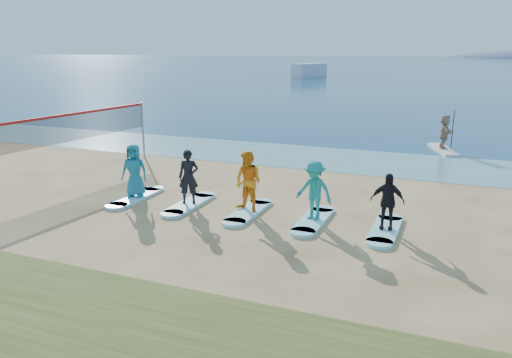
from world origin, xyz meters
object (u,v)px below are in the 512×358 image
at_px(surfboard_1, 190,204).
at_px(student_4, 387,201).
at_px(surfboard_4, 385,230).
at_px(student_1, 189,177).
at_px(paddleboard, 443,149).
at_px(paddleboarder, 445,132).
at_px(boat_offshore_a, 309,77).
at_px(volleyball_net, 63,129).
at_px(surfboard_3, 313,220).
at_px(surfboard_0, 136,197).
at_px(student_0, 134,170).
at_px(student_2, 248,181).
at_px(surfboard_2, 248,212).
at_px(student_3, 314,190).

height_order(surfboard_1, student_4, student_4).
bearing_deg(surfboard_4, student_1, 180.00).
relative_size(paddleboard, student_4, 1.94).
xyz_separation_m(paddleboarder, surfboard_1, (-7.10, -12.40, -0.89)).
bearing_deg(boat_offshore_a, volleyball_net, -61.31).
xyz_separation_m(paddleboard, surfboard_3, (-3.03, -12.40, -0.01)).
distance_m(paddleboarder, surfboard_0, 15.43).
bearing_deg(student_0, boat_offshore_a, 86.74).
bearing_deg(surfboard_3, paddleboard, 76.28).
height_order(student_0, student_1, student_0).
height_order(volleyball_net, student_4, volleyball_net).
height_order(paddleboard, student_4, student_4).
relative_size(boat_offshore_a, surfboard_3, 3.33).
bearing_deg(paddleboard, volleyball_net, -158.68).
bearing_deg(paddleboarder, student_2, 143.11).
distance_m(paddleboarder, surfboard_3, 12.79).
height_order(surfboard_4, student_4, student_4).
bearing_deg(student_0, surfboard_0, -15.15).
xyz_separation_m(surfboard_0, surfboard_2, (4.07, 0.00, 0.00)).
relative_size(surfboard_1, student_4, 1.42).
relative_size(boat_offshore_a, student_0, 4.19).
distance_m(student_0, surfboard_3, 6.18).
bearing_deg(student_0, student_1, -15.15).
distance_m(paddleboard, surfboard_0, 15.40).
distance_m(surfboard_2, student_3, 2.23).
height_order(surfboard_2, student_3, student_3).
relative_size(surfboard_2, surfboard_4, 1.00).
distance_m(student_0, surfboard_4, 8.20).
bearing_deg(surfboard_0, student_2, -0.00).
height_order(paddleboarder, surfboard_4, paddleboarder).
bearing_deg(paddleboarder, student_1, 135.52).
height_order(paddleboarder, student_1, student_1).
bearing_deg(surfboard_3, boat_offshore_a, 106.45).
relative_size(student_1, surfboard_2, 0.78).
bearing_deg(surfboard_2, student_3, 0.00).
relative_size(paddleboard, student_3, 1.76).
relative_size(boat_offshore_a, student_3, 4.28).
relative_size(student_1, student_2, 0.94).
xyz_separation_m(student_1, student_3, (4.07, 0.00, -0.00)).
distance_m(surfboard_0, surfboard_1, 2.04).
bearing_deg(student_1, volleyball_net, 145.62).
xyz_separation_m(volleyball_net, boat_offshore_a, (-11.19, 70.96, -1.90)).
xyz_separation_m(boat_offshore_a, student_0, (15.20, -72.16, 0.96)).
bearing_deg(boat_offshore_a, surfboard_1, -56.84).
bearing_deg(surfboard_3, surfboard_2, 180.00).
xyz_separation_m(boat_offshore_a, student_3, (21.31, -72.16, 0.94)).
height_order(surfboard_0, student_4, student_4).
bearing_deg(student_0, student_4, -15.15).
height_order(paddleboard, student_0, student_0).
xyz_separation_m(student_1, student_2, (2.04, -0.00, 0.05)).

